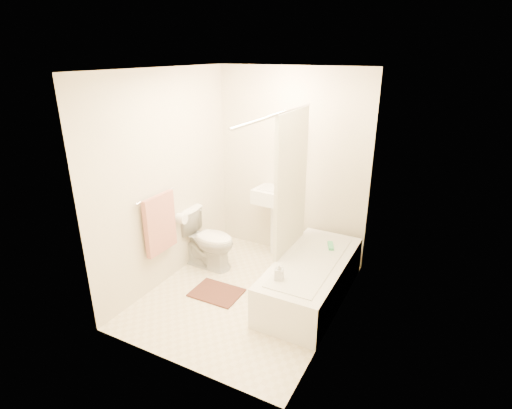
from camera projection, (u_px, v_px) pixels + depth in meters
The scene contains 17 objects.
floor at pixel (246, 295), 4.47m from camera, with size 2.40×2.40×0.00m, color beige.
ceiling at pixel (243, 69), 3.60m from camera, with size 2.40×2.40×0.00m, color white.
wall_back at pixel (291, 166), 5.03m from camera, with size 2.00×0.02×2.40m, color beige.
wall_left at pixel (167, 180), 4.47m from camera, with size 0.02×2.40×2.40m, color beige.
wall_right at pixel (341, 211), 3.60m from camera, with size 0.02×2.40×2.40m, color beige.
mirror at pixel (291, 142), 4.90m from camera, with size 0.40×0.03×0.55m, color white.
curtain_rod at pixel (277, 115), 3.70m from camera, with size 0.03×0.03×1.70m, color silver.
shower_curtain at pixel (291, 183), 4.31m from camera, with size 0.04×0.80×1.55m, color silver.
towel_bar at pixel (155, 196), 4.28m from camera, with size 0.02×0.02×0.60m, color silver.
towel at pixel (160, 224), 4.38m from camera, with size 0.06×0.45×0.66m, color #CC7266.
toilet_paper at pixel (181, 218), 4.72m from camera, with size 0.12×0.12×0.11m, color white.
toilet at pixel (207, 239), 4.97m from camera, with size 0.41×0.74×0.72m, color white.
sink at pixel (276, 219), 5.22m from camera, with size 0.51×0.41×1.00m, color white, non-canonical shape.
bathtub at pixel (311, 279), 4.35m from camera, with size 0.70×1.59×0.45m, color white, non-canonical shape.
bath_mat at pixel (217, 293), 4.49m from camera, with size 0.55×0.41×0.02m, color #48291C.
soap_bottle at pixel (279, 272), 3.89m from camera, with size 0.08×0.08×0.18m, color white.
scrub_brush at pixel (331, 246), 4.56m from camera, with size 0.06×0.19×0.04m, color #4BBE78.
Camera 1 is at (1.86, -3.32, 2.56)m, focal length 28.00 mm.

